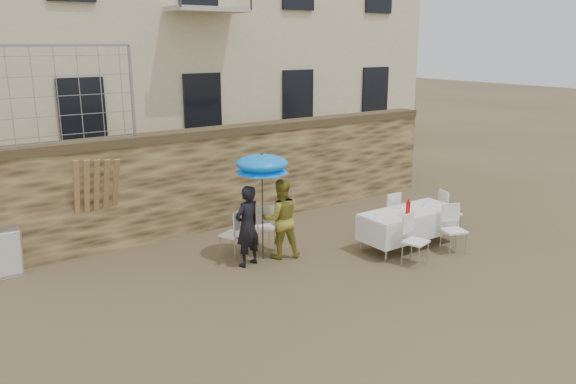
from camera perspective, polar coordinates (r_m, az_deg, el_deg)
ground at (r=8.93m, az=6.14°, el=-12.15°), size 80.00×80.00×0.00m
stone_wall at (r=12.51m, az=-8.90°, el=1.13°), size 13.00×0.50×2.20m
chain_link_fence at (r=11.21m, az=-23.35°, el=8.88°), size 3.20×0.06×1.80m
man_suit at (r=10.40m, az=-4.16°, el=-3.48°), size 0.63×0.49×1.54m
woman_dress at (r=10.78m, az=-0.74°, el=-2.71°), size 0.92×0.82×1.56m
umbrella at (r=10.41m, az=-2.66°, el=2.57°), size 1.02×1.02×1.94m
couple_chair_left at (r=10.95m, az=-5.61°, el=-4.16°), size 0.63×0.63×0.96m
couple_chair_right at (r=11.29m, az=-2.52°, el=-3.51°), size 0.58×0.58×0.96m
banquet_table at (r=11.60m, az=12.19°, el=-2.04°), size 2.10×0.85×0.78m
soda_bottle at (r=11.31m, az=12.10°, el=-1.55°), size 0.09×0.09×0.26m
table_chair_front_left at (r=10.77m, az=12.85°, el=-4.81°), size 0.59×0.59×0.96m
table_chair_front_right at (r=11.58m, az=16.53°, el=-3.66°), size 0.61×0.61×0.96m
table_chair_back at (r=12.33m, az=10.06°, el=-2.11°), size 0.49×0.49×0.96m
table_chair_side at (r=12.75m, az=16.11°, el=-1.90°), size 0.61×0.61×0.96m
chair_stack_right at (r=11.27m, az=-26.66°, el=-5.31°), size 0.46×0.40×0.92m
wood_planks at (r=11.47m, az=-19.17°, el=-1.34°), size 0.70×0.20×2.00m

